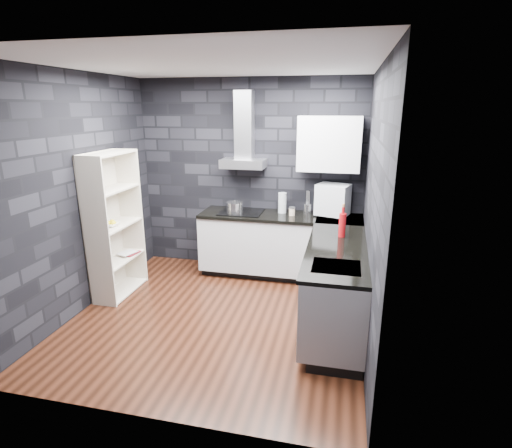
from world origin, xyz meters
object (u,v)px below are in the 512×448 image
(appliance_garage, at_px, (333,200))
(fruit_bowl, at_px, (111,224))
(pot, at_px, (235,208))
(storage_jar, at_px, (292,212))
(red_bottle, at_px, (342,225))
(utensil_crock, at_px, (307,209))
(bookshelf, at_px, (115,225))
(glass_vase, at_px, (282,203))

(appliance_garage, xyz_separation_m, fruit_bowl, (-2.61, -1.12, -0.19))
(pot, distance_m, storage_jar, 0.78)
(appliance_garage, distance_m, red_bottle, 0.89)
(utensil_crock, distance_m, fruit_bowl, 2.55)
(pot, height_order, storage_jar, pot)
(pot, bearing_deg, red_bottle, -26.39)
(bookshelf, bearing_deg, red_bottle, -7.76)
(glass_vase, relative_size, utensil_crock, 2.03)
(storage_jar, xyz_separation_m, red_bottle, (0.67, -0.79, 0.09))
(fruit_bowl, bearing_deg, bookshelf, 90.00)
(pot, distance_m, appliance_garage, 1.33)
(glass_vase, relative_size, appliance_garage, 0.68)
(glass_vase, xyz_separation_m, utensil_crock, (0.35, 0.02, -0.07))
(red_bottle, distance_m, fruit_bowl, 2.76)
(utensil_crock, relative_size, appliance_garage, 0.34)
(storage_jar, height_order, bookshelf, bookshelf)
(appliance_garage, bearing_deg, pot, -156.96)
(utensil_crock, relative_size, red_bottle, 0.51)
(utensil_crock, bearing_deg, appliance_garage, -7.83)
(pot, relative_size, utensil_crock, 1.63)
(glass_vase, xyz_separation_m, storage_jar, (0.15, -0.11, -0.09))
(red_bottle, distance_m, bookshelf, 2.76)
(utensil_crock, height_order, bookshelf, bookshelf)
(pot, bearing_deg, utensil_crock, 11.72)
(utensil_crock, xyz_separation_m, bookshelf, (-2.27, -1.09, -0.07))
(glass_vase, height_order, fruit_bowl, glass_vase)
(storage_jar, distance_m, bookshelf, 2.29)
(red_bottle, height_order, fruit_bowl, red_bottle)
(storage_jar, relative_size, red_bottle, 0.37)
(appliance_garage, relative_size, fruit_bowl, 2.07)
(utensil_crock, xyz_separation_m, red_bottle, (0.48, -0.92, 0.07))
(pot, height_order, red_bottle, red_bottle)
(utensil_crock, bearing_deg, glass_vase, -176.85)
(red_bottle, bearing_deg, appliance_garage, 99.25)
(utensil_crock, height_order, appliance_garage, appliance_garage)
(pot, distance_m, glass_vase, 0.66)
(pot, height_order, utensil_crock, pot)
(storage_jar, xyz_separation_m, bookshelf, (-2.08, -0.96, -0.05))
(pot, xyz_separation_m, fruit_bowl, (-1.30, -0.96, -0.04))
(storage_jar, relative_size, utensil_crock, 0.72)
(glass_vase, bearing_deg, appliance_garage, -2.29)
(pot, distance_m, red_bottle, 1.62)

